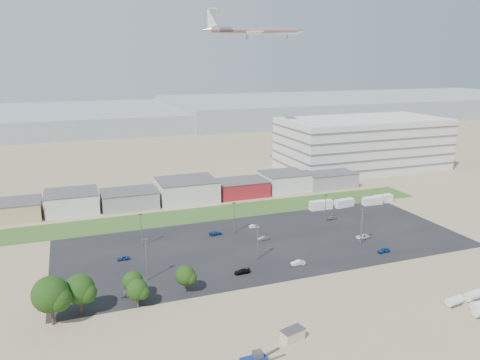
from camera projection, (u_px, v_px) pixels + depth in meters
name	position (u px, v px, depth m)	size (l,w,h in m)	color
ground	(278.00, 273.00, 119.22)	(700.00, 700.00, 0.00)	#8D7A59
parking_lot	(265.00, 243.00, 139.07)	(120.00, 50.00, 0.01)	black
grass_strip	(216.00, 213.00, 166.43)	(160.00, 16.00, 0.02)	#335A21
hills_backdrop	(170.00, 116.00, 417.63)	(700.00, 200.00, 9.00)	gray
building_row	(158.00, 193.00, 176.95)	(170.00, 20.00, 8.00)	silver
parking_garage	(362.00, 143.00, 232.77)	(80.00, 40.00, 25.00)	silver
portable_shed	(293.00, 335.00, 90.24)	(4.76, 2.47, 2.40)	beige
telehandler	(253.00, 360.00, 81.95)	(7.45, 2.48, 3.10)	navy
storage_tank_nw	(454.00, 301.00, 103.08)	(3.95, 1.98, 2.37)	silver
storage_tank_ne	(473.00, 295.00, 105.33)	(4.26, 2.13, 2.56)	silver
box_trailer_a	(321.00, 205.00, 169.93)	(8.55, 2.67, 3.21)	silver
box_trailer_b	(344.00, 203.00, 172.86)	(7.65, 2.39, 2.87)	silver
box_trailer_c	(372.00, 201.00, 175.66)	(7.70, 2.41, 2.89)	silver
box_trailer_d	(383.00, 199.00, 178.13)	(7.84, 2.45, 2.94)	silver
tree_far_left	(51.00, 298.00, 94.51)	(7.95, 7.95, 11.93)	black
tree_left	(80.00, 292.00, 98.72)	(6.81, 6.81, 10.21)	black
tree_mid	(137.00, 292.00, 101.76)	(4.99, 4.99, 7.48)	black
tree_right	(133.00, 284.00, 105.38)	(5.01, 5.01, 7.52)	black
tree_near	(185.00, 277.00, 108.46)	(5.00, 5.00, 7.50)	black
lightpole_front_l	(147.00, 260.00, 113.98)	(1.28, 0.53, 10.88)	slate
lightpole_front_m	(257.00, 243.00, 126.24)	(1.14, 0.47, 9.65)	slate
lightpole_front_r	(361.00, 227.00, 136.16)	(1.29, 0.54, 10.93)	slate
lightpole_back_l	(141.00, 230.00, 135.27)	(1.16, 0.49, 9.90)	slate
lightpole_back_m	(234.00, 218.00, 145.80)	(1.17, 0.49, 9.93)	slate
lightpole_back_r	(325.00, 209.00, 155.08)	(1.14, 0.48, 9.72)	slate
airliner	(254.00, 30.00, 204.73)	(46.32, 31.58, 13.68)	silver
parked_car_0	(362.00, 237.00, 142.11)	(2.07, 4.48, 1.25)	silver
parked_car_2	(384.00, 250.00, 131.85)	(1.54, 3.83, 1.30)	navy
parked_car_3	(242.00, 271.00, 118.76)	(1.66, 4.08, 1.18)	black
parked_car_5	(123.00, 258.00, 126.81)	(1.33, 3.31, 1.13)	navy
parked_car_6	(215.00, 233.00, 145.04)	(1.66, 4.08, 1.18)	navy
parked_car_7	(263.00, 238.00, 141.05)	(1.21, 3.46, 1.14)	#595B5E
parked_car_8	(332.00, 218.00, 159.38)	(1.45, 3.61, 1.23)	#A5A5AA
parked_car_10	(129.00, 294.00, 107.50)	(1.60, 3.93, 1.14)	#595B5E
parked_car_11	(254.00, 226.00, 151.15)	(1.16, 3.32, 1.10)	silver
parked_car_13	(298.00, 263.00, 123.74)	(1.37, 3.93, 1.30)	silver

